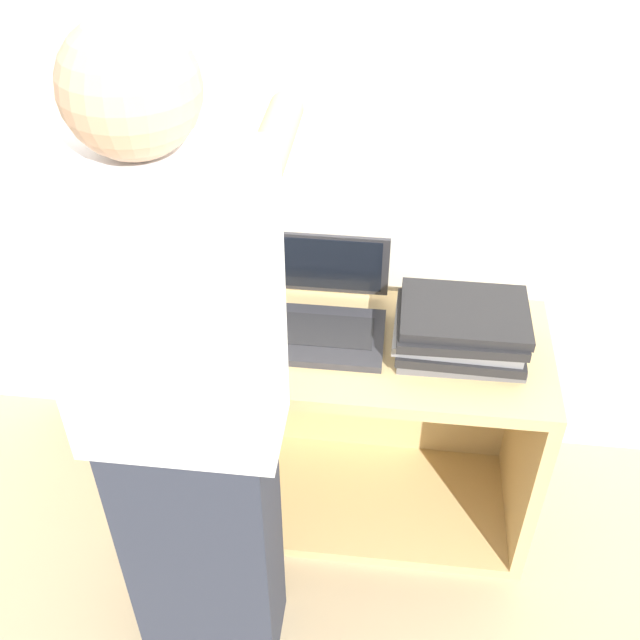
{
  "coord_description": "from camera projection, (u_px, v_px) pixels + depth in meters",
  "views": [
    {
      "loc": [
        0.16,
        -1.25,
        1.92
      ],
      "look_at": [
        0.0,
        0.16,
        0.77
      ],
      "focal_mm": 42.0,
      "sensor_mm": 36.0,
      "label": 1
    }
  ],
  "objects": [
    {
      "name": "ground_plane",
      "position": [
        314.0,
        559.0,
        2.19
      ],
      "size": [
        12.0,
        12.0,
        0.0
      ],
      "primitive_type": "plane",
      "color": "tan"
    },
    {
      "name": "wall_back",
      "position": [
        339.0,
        86.0,
        1.88
      ],
      "size": [
        8.0,
        0.05,
        2.4
      ],
      "color": "silver",
      "rests_on": "ground_plane"
    },
    {
      "name": "cart",
      "position": [
        325.0,
        409.0,
        2.21
      ],
      "size": [
        1.19,
        0.47,
        0.65
      ],
      "color": "tan",
      "rests_on": "ground_plane"
    },
    {
      "name": "laptop_open",
      "position": [
        325.0,
        312.0,
        1.97
      ],
      "size": [
        0.32,
        0.31,
        0.24
      ],
      "color": "#333338",
      "rests_on": "cart"
    },
    {
      "name": "laptop_stack_left",
      "position": [
        190.0,
        306.0,
        1.94
      ],
      "size": [
        0.34,
        0.25,
        0.16
      ],
      "color": "#232326",
      "rests_on": "cart"
    },
    {
      "name": "laptop_stack_right",
      "position": [
        460.0,
        330.0,
        1.89
      ],
      "size": [
        0.33,
        0.25,
        0.13
      ],
      "color": "slate",
      "rests_on": "cart"
    },
    {
      "name": "person",
      "position": [
        186.0,
        419.0,
        1.52
      ],
      "size": [
        0.4,
        0.53,
        1.61
      ],
      "color": "#2D3342",
      "rests_on": "ground_plane"
    }
  ]
}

